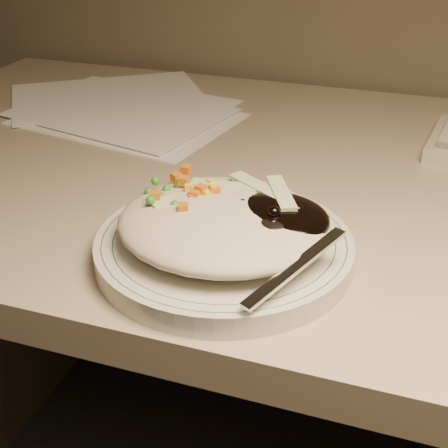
% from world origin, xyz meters
% --- Properties ---
extents(desk, '(1.40, 0.70, 0.74)m').
position_xyz_m(desk, '(0.00, 1.38, 0.54)').
color(desk, gray).
rests_on(desk, ground).
extents(plate, '(0.24, 0.24, 0.02)m').
position_xyz_m(plate, '(-0.09, 1.16, 0.75)').
color(plate, silver).
rests_on(plate, desk).
extents(plate_rim, '(0.23, 0.23, 0.00)m').
position_xyz_m(plate_rim, '(-0.09, 1.16, 0.76)').
color(plate_rim, '#144723').
rests_on(plate_rim, plate).
extents(meal, '(0.21, 0.19, 0.05)m').
position_xyz_m(meal, '(-0.09, 1.16, 0.78)').
color(meal, '#BBB097').
rests_on(meal, plate).
extents(papers, '(0.42, 0.38, 0.00)m').
position_xyz_m(papers, '(-0.38, 1.51, 0.74)').
color(papers, white).
rests_on(papers, desk).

